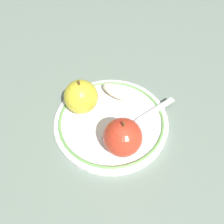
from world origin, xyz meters
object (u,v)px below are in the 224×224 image
(apple_red_whole, at_px, (123,137))
(apple_slice_front, at_px, (116,91))
(plate, at_px, (112,120))
(apple_second_whole, at_px, (81,97))
(fork, at_px, (144,118))

(apple_red_whole, height_order, apple_slice_front, apple_red_whole)
(plate, bearing_deg, apple_red_whole, -111.46)
(plate, relative_size, apple_second_whole, 3.02)
(plate, relative_size, apple_red_whole, 3.02)
(apple_second_whole, distance_m, apple_slice_front, 0.08)
(apple_second_whole, bearing_deg, plate, -60.69)
(apple_red_whole, relative_size, apple_second_whole, 1.00)
(apple_red_whole, bearing_deg, apple_second_whole, 93.58)
(plate, height_order, fork, fork)
(plate, xyz_separation_m, apple_second_whole, (-0.03, 0.06, 0.04))
(apple_second_whole, relative_size, apple_slice_front, 1.12)
(plate, xyz_separation_m, apple_red_whole, (-0.03, -0.07, 0.04))
(apple_red_whole, xyz_separation_m, apple_second_whole, (-0.01, 0.13, 0.00))
(apple_second_whole, bearing_deg, fork, -49.36)
(apple_second_whole, height_order, apple_slice_front, apple_second_whole)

